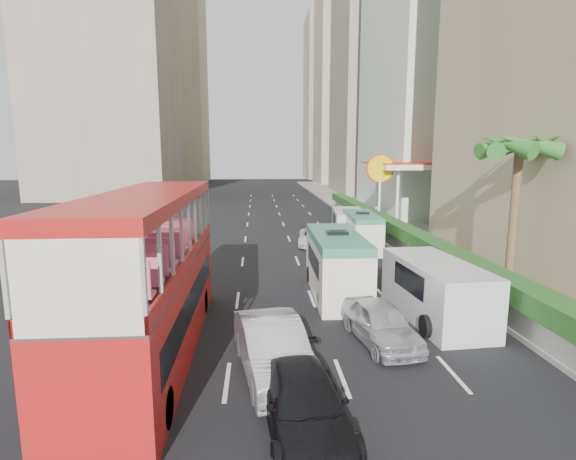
{
  "coord_description": "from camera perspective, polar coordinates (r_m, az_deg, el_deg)",
  "views": [
    {
      "loc": [
        -2.72,
        -13.56,
        6.18
      ],
      "look_at": [
        -1.5,
        4.0,
        3.2
      ],
      "focal_mm": 28.0,
      "sensor_mm": 36.0,
      "label": 1
    }
  ],
  "objects": [
    {
      "name": "tower_mid",
      "position": [
        76.83,
        12.9,
        23.57
      ],
      "size": [
        16.0,
        16.0,
        50.0
      ],
      "primitive_type": "cube",
      "color": "gray",
      "rests_on": "ground"
    },
    {
      "name": "tower_left_a",
      "position": [
        74.47,
        -22.51,
        24.37
      ],
      "size": [
        18.0,
        18.0,
        52.0
      ],
      "primitive_type": "cube",
      "color": "gray",
      "rests_on": "ground"
    },
    {
      "name": "tower_far_b",
      "position": [
        120.0,
        5.75,
        16.19
      ],
      "size": [
        14.0,
        14.0,
        40.0
      ],
      "primitive_type": "cube",
      "color": "gray",
      "rests_on": "ground"
    },
    {
      "name": "palm_tree",
      "position": [
        20.66,
        26.69,
        0.79
      ],
      "size": [
        0.36,
        0.36,
        6.4
      ],
      "primitive_type": "cylinder",
      "color": "brown",
      "rests_on": "sidewalk"
    },
    {
      "name": "minibus_near",
      "position": [
        19.96,
        6.16,
        -4.4
      ],
      "size": [
        2.14,
        6.2,
        2.73
      ],
      "primitive_type": "cube",
      "rotation": [
        0.0,
        0.0,
        -0.01
      ],
      "color": "silver",
      "rests_on": "ground"
    },
    {
      "name": "shell_station",
      "position": [
        38.86,
        15.2,
        4.22
      ],
      "size": [
        6.5,
        8.0,
        5.5
      ],
      "primitive_type": "cube",
      "color": "silver",
      "rests_on": "ground"
    },
    {
      "name": "tower_far_a",
      "position": [
        98.84,
        8.03,
        18.74
      ],
      "size": [
        14.0,
        14.0,
        44.0
      ],
      "primitive_type": "cube",
      "color": "tan",
      "rests_on": "ground"
    },
    {
      "name": "tower_left_b",
      "position": [
        106.67,
        -15.11,
        18.37
      ],
      "size": [
        16.0,
        16.0,
        46.0
      ],
      "primitive_type": "cube",
      "color": "tan",
      "rests_on": "ground"
    },
    {
      "name": "minibus_far",
      "position": [
        29.73,
        9.36,
        -0.2
      ],
      "size": [
        2.01,
        5.39,
        2.36
      ],
      "primitive_type": "cube",
      "rotation": [
        0.0,
        0.0,
        -0.05
      ],
      "color": "silver",
      "rests_on": "ground"
    },
    {
      "name": "panel_van_near",
      "position": [
        17.99,
        18.24,
        -7.28
      ],
      "size": [
        2.62,
        5.66,
        2.2
      ],
      "primitive_type": "cube",
      "rotation": [
        0.0,
        0.0,
        0.08
      ],
      "color": "silver",
      "rests_on": "ground"
    },
    {
      "name": "car_silver_lane_a",
      "position": [
        13.41,
        -1.91,
        -17.83
      ],
      "size": [
        2.45,
        5.02,
        1.58
      ],
      "primitive_type": "imported",
      "rotation": [
        0.0,
        0.0,
        0.17
      ],
      "color": "silver",
      "rests_on": "ground"
    },
    {
      "name": "car_black",
      "position": [
        11.2,
        2.05,
        -23.89
      ],
      "size": [
        2.21,
        4.62,
        1.3
      ],
      "primitive_type": "imported",
      "rotation": [
        0.0,
        0.0,
        0.09
      ],
      "color": "black",
      "rests_on": "ground"
    },
    {
      "name": "panel_van_far",
      "position": [
        33.29,
        7.7,
        0.67
      ],
      "size": [
        2.65,
        5.47,
        2.11
      ],
      "primitive_type": "cube",
      "rotation": [
        0.0,
        0.0,
        -0.1
      ],
      "color": "silver",
      "rests_on": "ground"
    },
    {
      "name": "van_asset",
      "position": [
        30.77,
        3.2,
        -1.99
      ],
      "size": [
        2.46,
        4.4,
        1.16
      ],
      "primitive_type": "imported",
      "rotation": [
        0.0,
        0.0,
        -0.13
      ],
      "color": "silver",
      "rests_on": "ground"
    },
    {
      "name": "hedge",
      "position": [
        29.33,
        13.79,
        0.21
      ],
      "size": [
        1.1,
        44.0,
        0.7
      ],
      "primitive_type": "cube",
      "color": "#2D6626",
      "rests_on": "kerb_wall"
    },
    {
      "name": "sidewalk",
      "position": [
        40.75,
        12.8,
        0.78
      ],
      "size": [
        6.0,
        120.0,
        0.18
      ],
      "primitive_type": "cube",
      "color": "#99968C",
      "rests_on": "ground"
    },
    {
      "name": "double_decker_bus",
      "position": [
        14.42,
        -17.07,
        -5.49
      ],
      "size": [
        2.5,
        11.0,
        5.06
      ],
      "primitive_type": "cube",
      "color": "red",
      "rests_on": "ground"
    },
    {
      "name": "kerb_wall",
      "position": [
        29.48,
        13.72,
        -1.42
      ],
      "size": [
        0.3,
        44.0,
        1.0
      ],
      "primitive_type": "cube",
      "color": "silver",
      "rests_on": "sidewalk"
    },
    {
      "name": "ground_plane",
      "position": [
        15.14,
        6.95,
        -14.55
      ],
      "size": [
        200.0,
        200.0,
        0.0
      ],
      "primitive_type": "plane",
      "color": "black",
      "rests_on": "ground"
    },
    {
      "name": "car_silver_lane_b",
      "position": [
        15.68,
        11.59,
        -13.81
      ],
      "size": [
        2.22,
        4.24,
        1.38
      ],
      "primitive_type": "imported",
      "rotation": [
        0.0,
        0.0,
        0.15
      ],
      "color": "silver",
      "rests_on": "ground"
    }
  ]
}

